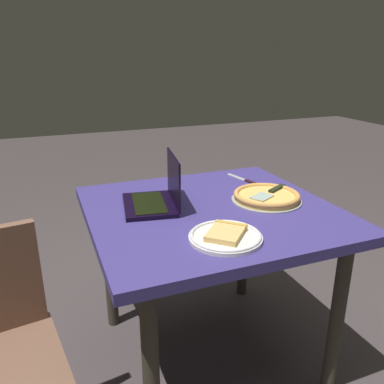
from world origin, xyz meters
The scene contains 6 objects.
ground_plane centered at (0.00, 0.00, 0.00)m, with size 12.00×12.00×0.00m, color #433A3B.
dining_table centered at (0.00, 0.00, 0.68)m, with size 1.03×0.98×0.77m.
laptop centered at (0.21, -0.10, 0.82)m, with size 0.27×0.33×0.22m.
pizza_plate centered at (0.08, 0.30, 0.78)m, with size 0.26×0.26×0.04m.
pizza_tray centered at (-0.27, 0.01, 0.79)m, with size 0.31×0.31×0.04m.
table_knife centered at (-0.32, -0.27, 0.77)m, with size 0.07×0.24×0.01m.
Camera 1 is at (0.65, 1.42, 1.39)m, focal length 36.48 mm.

